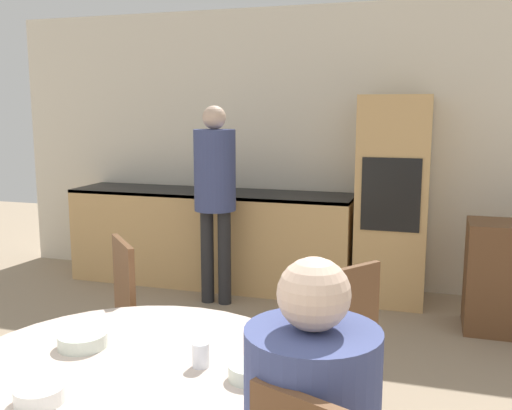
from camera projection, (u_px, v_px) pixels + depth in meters
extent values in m
cube|color=silver|center=(323.00, 148.00, 5.34)|extent=(6.43, 0.05, 2.60)
cube|color=tan|center=(210.00, 238.00, 5.45)|extent=(2.71, 0.60, 0.90)
cube|color=black|center=(210.00, 193.00, 5.38)|extent=(2.71, 0.60, 0.03)
cube|color=tan|center=(393.00, 200.00, 4.90)|extent=(0.59, 0.58, 1.78)
cube|color=black|center=(391.00, 195.00, 4.60)|extent=(0.47, 0.01, 0.60)
cylinder|color=beige|center=(130.00, 371.00, 2.04)|extent=(1.30, 1.30, 0.03)
cylinder|color=brown|center=(56.00, 385.00, 3.01)|extent=(0.04, 0.04, 0.44)
cylinder|color=brown|center=(117.00, 373.00, 3.14)|extent=(0.04, 0.04, 0.44)
cylinder|color=brown|center=(130.00, 400.00, 2.86)|extent=(0.04, 0.04, 0.44)
cube|color=brown|center=(90.00, 350.00, 2.89)|extent=(0.57, 0.57, 0.02)
cube|color=brown|center=(124.00, 292.00, 2.93)|extent=(0.28, 0.30, 0.54)
cylinder|color=brown|center=(316.00, 397.00, 2.89)|extent=(0.04, 0.04, 0.44)
cube|color=brown|center=(315.00, 374.00, 2.63)|extent=(0.56, 0.56, 0.02)
cube|color=brown|center=(346.00, 329.00, 2.43)|extent=(0.25, 0.33, 0.54)
sphere|color=beige|center=(314.00, 294.00, 1.49)|extent=(0.20, 0.20, 0.20)
cylinder|color=#262628|center=(207.00, 256.00, 4.92)|extent=(0.11, 0.11, 0.82)
cylinder|color=#262628|center=(224.00, 258.00, 4.88)|extent=(0.11, 0.11, 0.82)
cylinder|color=#3D477A|center=(215.00, 170.00, 4.78)|extent=(0.35, 0.35, 0.68)
sphere|color=beige|center=(214.00, 117.00, 4.71)|extent=(0.20, 0.20, 0.20)
cylinder|color=silver|center=(201.00, 355.00, 2.03)|extent=(0.06, 0.06, 0.09)
cylinder|color=silver|center=(83.00, 340.00, 2.20)|extent=(0.19, 0.19, 0.05)
cylinder|color=white|center=(40.00, 394.00, 1.79)|extent=(0.16, 0.16, 0.05)
cylinder|color=silver|center=(251.00, 372.00, 1.94)|extent=(0.16, 0.16, 0.05)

